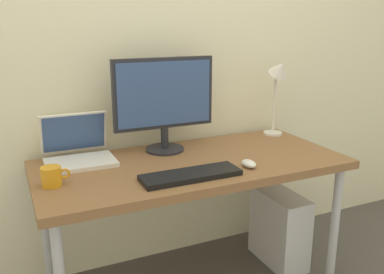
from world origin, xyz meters
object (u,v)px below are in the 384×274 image
at_px(monitor, 164,99).
at_px(computer_tower, 279,228).
at_px(desk_lamp, 279,80).
at_px(coffee_mug, 52,176).
at_px(laptop, 78,150).
at_px(desk, 192,172).
at_px(keyboard, 191,175).
at_px(mouse, 249,164).

height_order(monitor, computer_tower, monitor).
relative_size(desk_lamp, coffee_mug, 3.89).
bearing_deg(coffee_mug, desk_lamp, 11.13).
relative_size(laptop, coffee_mug, 2.71).
bearing_deg(desk_lamp, desk, -161.90).
relative_size(monitor, keyboard, 1.20).
bearing_deg(coffee_mug, mouse, -9.73).
relative_size(desk_lamp, mouse, 5.09).
bearing_deg(coffee_mug, laptop, 60.63).
relative_size(laptop, mouse, 3.56).
xyz_separation_m(laptop, desk_lamp, (1.14, -0.02, 0.27)).
distance_m(desk, mouse, 0.29).
relative_size(mouse, computer_tower, 0.21).
bearing_deg(laptop, computer_tower, -11.27).
distance_m(laptop, keyboard, 0.59).
relative_size(desk, desk_lamp, 3.23).
height_order(laptop, computer_tower, laptop).
xyz_separation_m(desk, laptop, (-0.50, 0.23, 0.12)).
bearing_deg(desk_lamp, mouse, -137.53).
bearing_deg(coffee_mug, computer_tower, 2.91).
height_order(desk, mouse, mouse).
distance_m(desk_lamp, keyboard, 0.90).
distance_m(monitor, coffee_mug, 0.69).
xyz_separation_m(laptop, coffee_mug, (-0.15, -0.27, -0.02)).
bearing_deg(desk, desk_lamp, 18.10).
bearing_deg(coffee_mug, monitor, 23.12).
xyz_separation_m(desk, coffee_mug, (-0.65, -0.05, 0.10)).
bearing_deg(computer_tower, coffee_mug, -177.09).
xyz_separation_m(coffee_mug, computer_tower, (1.21, 0.06, -0.53)).
bearing_deg(laptop, coffee_mug, -119.37).
bearing_deg(mouse, coffee_mug, 170.27).
bearing_deg(monitor, coffee_mug, -156.88).
xyz_separation_m(desk_lamp, keyboard, (-0.74, -0.41, -0.31)).
height_order(keyboard, mouse, mouse).
bearing_deg(laptop, monitor, -2.49).
relative_size(desk_lamp, keyboard, 1.04).
height_order(desk, keyboard, keyboard).
height_order(monitor, desk_lamp, monitor).
relative_size(monitor, mouse, 5.87).
height_order(laptop, desk_lamp, desk_lamp).
bearing_deg(mouse, laptop, 149.13).
bearing_deg(keyboard, desk_lamp, 29.04).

